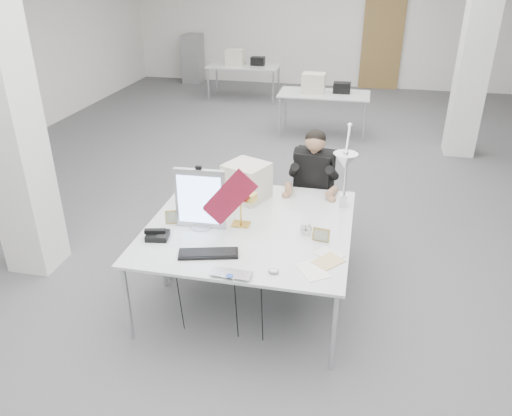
{
  "coord_description": "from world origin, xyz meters",
  "views": [
    {
      "loc": [
        0.89,
        -5.9,
        2.89
      ],
      "look_at": [
        0.05,
        -2.0,
        0.9
      ],
      "focal_mm": 35.0,
      "sensor_mm": 36.0,
      "label": 1
    }
  ],
  "objects_px": {
    "desk_main": "(238,251)",
    "architect_lamp": "(345,173)",
    "monitor": "(200,199)",
    "desk_phone": "(158,236)",
    "office_chair": "(313,196)",
    "seated_person": "(314,170)",
    "beige_monitor": "(247,181)",
    "bankers_lamp": "(241,208)",
    "laptop": "(229,278)"
  },
  "relations": [
    {
      "from": "office_chair",
      "to": "laptop",
      "type": "xyz_separation_m",
      "value": [
        -0.41,
        -1.96,
        0.19
      ]
    },
    {
      "from": "seated_person",
      "to": "desk_phone",
      "type": "height_order",
      "value": "seated_person"
    },
    {
      "from": "beige_monitor",
      "to": "architect_lamp",
      "type": "height_order",
      "value": "architect_lamp"
    },
    {
      "from": "architect_lamp",
      "to": "seated_person",
      "type": "bearing_deg",
      "value": 119.45
    },
    {
      "from": "desk_main",
      "to": "desk_phone",
      "type": "bearing_deg",
      "value": 176.75
    },
    {
      "from": "office_chair",
      "to": "seated_person",
      "type": "distance_m",
      "value": 0.33
    },
    {
      "from": "monitor",
      "to": "architect_lamp",
      "type": "bearing_deg",
      "value": 17.9
    },
    {
      "from": "seated_person",
      "to": "architect_lamp",
      "type": "distance_m",
      "value": 0.86
    },
    {
      "from": "desk_main",
      "to": "beige_monitor",
      "type": "bearing_deg",
      "value": 98.83
    },
    {
      "from": "seated_person",
      "to": "laptop",
      "type": "relative_size",
      "value": 2.9
    },
    {
      "from": "monitor",
      "to": "bankers_lamp",
      "type": "distance_m",
      "value": 0.37
    },
    {
      "from": "laptop",
      "to": "desk_phone",
      "type": "relative_size",
      "value": 1.67
    },
    {
      "from": "monitor",
      "to": "beige_monitor",
      "type": "bearing_deg",
      "value": 66.76
    },
    {
      "from": "monitor",
      "to": "desk_phone",
      "type": "xyz_separation_m",
      "value": [
        -0.3,
        -0.28,
        -0.25
      ]
    },
    {
      "from": "laptop",
      "to": "architect_lamp",
      "type": "height_order",
      "value": "architect_lamp"
    },
    {
      "from": "office_chair",
      "to": "bankers_lamp",
      "type": "bearing_deg",
      "value": -105.33
    },
    {
      "from": "laptop",
      "to": "beige_monitor",
      "type": "distance_m",
      "value": 1.43
    },
    {
      "from": "office_chair",
      "to": "bankers_lamp",
      "type": "height_order",
      "value": "office_chair"
    },
    {
      "from": "desk_main",
      "to": "office_chair",
      "type": "height_order",
      "value": "office_chair"
    },
    {
      "from": "desk_main",
      "to": "architect_lamp",
      "type": "distance_m",
      "value": 1.19
    },
    {
      "from": "monitor",
      "to": "architect_lamp",
      "type": "relative_size",
      "value": 0.62
    },
    {
      "from": "monitor",
      "to": "architect_lamp",
      "type": "xyz_separation_m",
      "value": [
        1.21,
        0.45,
        0.17
      ]
    },
    {
      "from": "monitor",
      "to": "laptop",
      "type": "distance_m",
      "value": 0.9
    },
    {
      "from": "monitor",
      "to": "bankers_lamp",
      "type": "relative_size",
      "value": 1.62
    },
    {
      "from": "beige_monitor",
      "to": "desk_phone",
      "type": "bearing_deg",
      "value": -96.91
    },
    {
      "from": "architect_lamp",
      "to": "desk_phone",
      "type": "bearing_deg",
      "value": -150.32
    },
    {
      "from": "laptop",
      "to": "office_chair",
      "type": "bearing_deg",
      "value": 80.77
    },
    {
      "from": "bankers_lamp",
      "to": "architect_lamp",
      "type": "height_order",
      "value": "architect_lamp"
    },
    {
      "from": "desk_main",
      "to": "beige_monitor",
      "type": "height_order",
      "value": "beige_monitor"
    },
    {
      "from": "laptop",
      "to": "architect_lamp",
      "type": "bearing_deg",
      "value": 60.03
    },
    {
      "from": "seated_person",
      "to": "monitor",
      "type": "bearing_deg",
      "value": -116.47
    },
    {
      "from": "seated_person",
      "to": "beige_monitor",
      "type": "bearing_deg",
      "value": -130.52
    },
    {
      "from": "desk_phone",
      "to": "desk_main",
      "type": "bearing_deg",
      "value": -12.79
    },
    {
      "from": "desk_phone",
      "to": "architect_lamp",
      "type": "bearing_deg",
      "value": 16.0
    },
    {
      "from": "beige_monitor",
      "to": "architect_lamp",
      "type": "bearing_deg",
      "value": 10.27
    },
    {
      "from": "seated_person",
      "to": "beige_monitor",
      "type": "height_order",
      "value": "seated_person"
    },
    {
      "from": "office_chair",
      "to": "monitor",
      "type": "xyz_separation_m",
      "value": [
        -0.86,
        -1.22,
        0.45
      ]
    },
    {
      "from": "bankers_lamp",
      "to": "laptop",
      "type": "bearing_deg",
      "value": -61.73
    },
    {
      "from": "monitor",
      "to": "desk_phone",
      "type": "relative_size",
      "value": 2.94
    },
    {
      "from": "office_chair",
      "to": "architect_lamp",
      "type": "xyz_separation_m",
      "value": [
        0.34,
        -0.78,
        0.62
      ]
    },
    {
      "from": "bankers_lamp",
      "to": "desk_phone",
      "type": "distance_m",
      "value": 0.76
    },
    {
      "from": "monitor",
      "to": "desk_phone",
      "type": "height_order",
      "value": "monitor"
    },
    {
      "from": "seated_person",
      "to": "architect_lamp",
      "type": "xyz_separation_m",
      "value": [
        0.34,
        -0.73,
        0.3
      ]
    },
    {
      "from": "desk_main",
      "to": "architect_lamp",
      "type": "bearing_deg",
      "value": 43.72
    },
    {
      "from": "desk_phone",
      "to": "architect_lamp",
      "type": "distance_m",
      "value": 1.73
    },
    {
      "from": "desk_phone",
      "to": "architect_lamp",
      "type": "xyz_separation_m",
      "value": [
        1.51,
        0.72,
        0.42
      ]
    },
    {
      "from": "monitor",
      "to": "bankers_lamp",
      "type": "height_order",
      "value": "monitor"
    },
    {
      "from": "beige_monitor",
      "to": "seated_person",
      "type": "bearing_deg",
      "value": 63.34
    },
    {
      "from": "desk_phone",
      "to": "office_chair",
      "type": "bearing_deg",
      "value": 42.62
    },
    {
      "from": "office_chair",
      "to": "laptop",
      "type": "bearing_deg",
      "value": -91.96
    }
  ]
}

